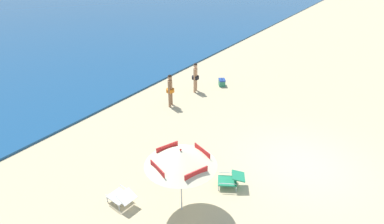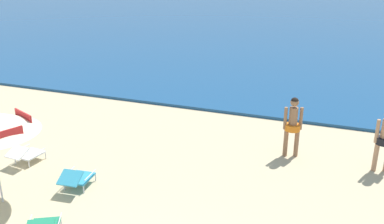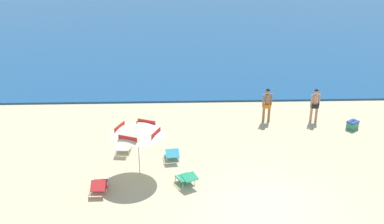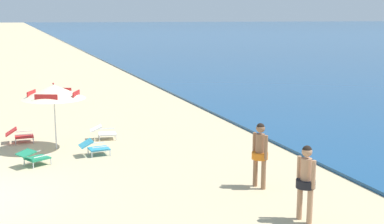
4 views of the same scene
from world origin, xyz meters
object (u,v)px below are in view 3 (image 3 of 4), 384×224
object	(u,v)px
beach_umbrella_striped_main	(137,128)
person_standing_near_shore	(267,103)
cooler_box	(353,125)
lounge_chair_spare_folded	(100,185)
lounge_chair_facing_sea	(187,178)
lounge_chair_under_umbrella	(124,147)
person_standing_beside	(315,103)
lounge_chair_beside_umbrella	(172,153)

from	to	relation	value
beach_umbrella_striped_main	person_standing_near_shore	bearing A→B (deg)	38.92
person_standing_near_shore	cooler_box	world-z (taller)	person_standing_near_shore
lounge_chair_spare_folded	person_standing_near_shore	distance (m)	8.87
lounge_chair_spare_folded	person_standing_near_shore	world-z (taller)	person_standing_near_shore
beach_umbrella_striped_main	lounge_chair_facing_sea	world-z (taller)	beach_umbrella_striped_main
lounge_chair_under_umbrella	lounge_chair_facing_sea	xyz separation A→B (m)	(2.50, -2.42, 0.00)
person_standing_near_shore	person_standing_beside	size ratio (longest dim) A/B	1.01
cooler_box	lounge_chair_under_umbrella	bearing A→B (deg)	-169.32
lounge_chair_facing_sea	person_standing_near_shore	xyz separation A→B (m)	(3.83, 5.25, 0.68)
beach_umbrella_striped_main	lounge_chair_facing_sea	size ratio (longest dim) A/B	2.31
beach_umbrella_striped_main	person_standing_beside	distance (m)	8.99
lounge_chair_spare_folded	cooler_box	xyz separation A→B (m)	(10.61, 4.66, -0.07)
lounge_chair_beside_umbrella	person_standing_beside	bearing A→B (deg)	27.07
lounge_chair_beside_umbrella	lounge_chair_facing_sea	xyz separation A→B (m)	(0.53, -1.82, 0.01)
lounge_chair_facing_sea	person_standing_beside	distance (m)	7.99
lounge_chair_facing_sea	lounge_chair_spare_folded	xyz separation A→B (m)	(-3.02, -0.34, -0.01)
beach_umbrella_striped_main	lounge_chair_beside_umbrella	size ratio (longest dim) A/B	2.45
lounge_chair_beside_umbrella	person_standing_beside	xyz separation A→B (m)	(6.58, 3.36, 0.67)
lounge_chair_spare_folded	person_standing_beside	size ratio (longest dim) A/B	0.55
beach_umbrella_striped_main	lounge_chair_facing_sea	distance (m)	2.47
person_standing_beside	cooler_box	xyz separation A→B (m)	(1.54, -0.85, -0.74)
beach_umbrella_striped_main	lounge_chair_under_umbrella	bearing A→B (deg)	115.18
lounge_chair_under_umbrella	person_standing_beside	world-z (taller)	person_standing_beside
lounge_chair_under_umbrella	cooler_box	size ratio (longest dim) A/B	1.54
lounge_chair_beside_umbrella	lounge_chair_spare_folded	distance (m)	3.29
beach_umbrella_striped_main	person_standing_near_shore	world-z (taller)	beach_umbrella_striped_main
lounge_chair_under_umbrella	person_standing_near_shore	distance (m)	6.97
cooler_box	beach_umbrella_striped_main	bearing A→B (deg)	-159.09
lounge_chair_spare_folded	cooler_box	size ratio (longest dim) A/B	1.49
person_standing_near_shore	beach_umbrella_striped_main	bearing A→B (deg)	-141.08
lounge_chair_beside_umbrella	beach_umbrella_striped_main	bearing A→B (deg)	-138.65
lounge_chair_beside_umbrella	cooler_box	size ratio (longest dim) A/B	1.54
lounge_chair_under_umbrella	lounge_chair_facing_sea	bearing A→B (deg)	-44.06
lounge_chair_facing_sea	person_standing_near_shore	world-z (taller)	person_standing_near_shore
lounge_chair_under_umbrella	lounge_chair_beside_umbrella	bearing A→B (deg)	-17.08
lounge_chair_beside_umbrella	person_standing_beside	world-z (taller)	person_standing_beside
lounge_chair_beside_umbrella	lounge_chair_facing_sea	size ratio (longest dim) A/B	0.94
beach_umbrella_striped_main	lounge_chair_spare_folded	size ratio (longest dim) A/B	2.53
lounge_chair_beside_umbrella	person_standing_near_shore	distance (m)	5.60
person_standing_beside	lounge_chair_beside_umbrella	bearing A→B (deg)	-152.93
cooler_box	lounge_chair_spare_folded	bearing A→B (deg)	-156.27
lounge_chair_facing_sea	lounge_chair_beside_umbrella	bearing A→B (deg)	106.30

